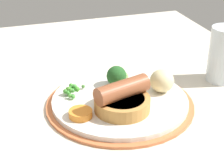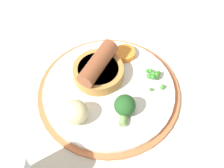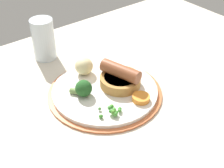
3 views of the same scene
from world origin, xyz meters
The scene contains 7 objects.
dining_table centered at (0.00, 0.00, 1.50)cm, with size 110.00×80.00×3.00cm, color beige.
dinner_plate centered at (3.84, -3.14, 3.57)cm, with size 26.91×26.91×1.40cm.
sausage_pudding centered at (0.33, -2.19, 6.43)cm, with size 9.65×10.25×5.51cm.
pea_pile centered at (7.97, 4.85, 5.32)cm, with size 5.31×4.50×1.89cm.
broccoli_floret_near centered at (9.10, -4.32, 6.26)cm, with size 4.48×4.97×3.87cm.
potato_chunk_1 centered at (4.06, -11.43, 6.53)cm, with size 4.55×4.46×4.27cm, color beige.
carrot_slice_2 centered at (0.35, 5.13, 4.99)cm, with size 3.97×3.97×1.18cm, color orange.
Camera 2 is at (32.24, -30.10, 62.21)cm, focal length 60.00 mm.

